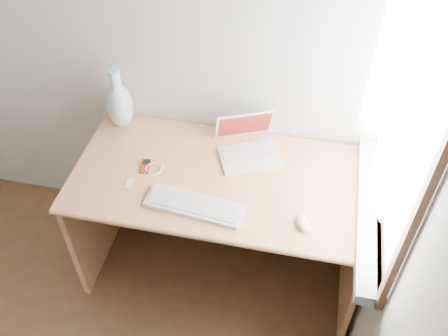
% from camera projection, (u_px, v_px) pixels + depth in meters
% --- Properties ---
extents(back_wall, '(3.50, 0.04, 2.60)m').
position_uv_depth(back_wall, '(37.00, 16.00, 2.43)').
color(back_wall, silver).
rests_on(back_wall, floor).
extents(window, '(0.11, 0.99, 1.10)m').
position_uv_depth(window, '(402.00, 126.00, 1.89)').
color(window, white).
rests_on(window, right_wall).
extents(desk, '(1.44, 0.72, 0.76)m').
position_uv_depth(desk, '(225.00, 194.00, 2.63)').
color(desk, tan).
rests_on(desk, floor).
extents(laptop, '(0.35, 0.35, 0.20)m').
position_uv_depth(laptop, '(252.00, 146.00, 2.50)').
color(laptop, white).
rests_on(laptop, desk).
extents(external_keyboard, '(0.46, 0.18, 0.02)m').
position_uv_depth(external_keyboard, '(194.00, 205.00, 2.27)').
color(external_keyboard, white).
rests_on(external_keyboard, desk).
extents(mouse, '(0.09, 0.11, 0.03)m').
position_uv_depth(mouse, '(303.00, 223.00, 2.19)').
color(mouse, white).
rests_on(mouse, desk).
extents(ipod, '(0.06, 0.10, 0.01)m').
position_uv_depth(ipod, '(146.00, 166.00, 2.46)').
color(ipod, red).
rests_on(ipod, desk).
extents(cable_coil, '(0.12, 0.12, 0.01)m').
position_uv_depth(cable_coil, '(153.00, 168.00, 2.45)').
color(cable_coil, white).
rests_on(cable_coil, desk).
extents(remote, '(0.03, 0.07, 0.01)m').
position_uv_depth(remote, '(128.00, 183.00, 2.38)').
color(remote, white).
rests_on(remote, desk).
extents(vase, '(0.14, 0.14, 0.35)m').
position_uv_depth(vase, '(120.00, 104.00, 2.58)').
color(vase, silver).
rests_on(vase, desk).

